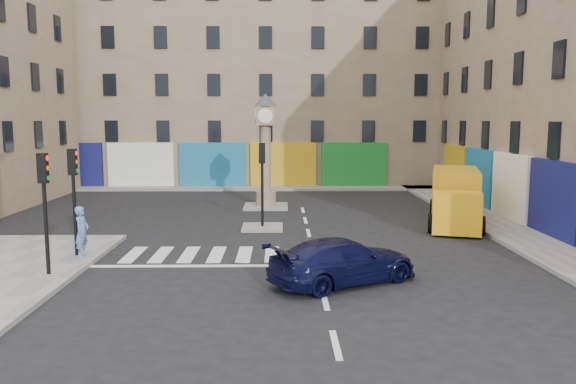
{
  "coord_description": "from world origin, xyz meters",
  "views": [
    {
      "loc": [
        -1.19,
        -16.59,
        4.87
      ],
      "look_at": [
        -0.9,
        5.31,
        2.0
      ],
      "focal_mm": 35.0,
      "sensor_mm": 36.0,
      "label": 1
    }
  ],
  "objects_px": {
    "pedestrian_blue": "(82,232)",
    "traffic_light_left_near": "(44,194)",
    "traffic_light_left_far": "(73,185)",
    "traffic_light_island": "(262,171)",
    "clock_pillar": "(266,143)",
    "navy_sedan": "(343,261)",
    "yellow_van": "(455,197)"
  },
  "relations": [
    {
      "from": "navy_sedan",
      "to": "yellow_van",
      "type": "bearing_deg",
      "value": -62.48
    },
    {
      "from": "traffic_light_island",
      "to": "clock_pillar",
      "type": "xyz_separation_m",
      "value": [
        0.0,
        6.0,
        0.96
      ]
    },
    {
      "from": "traffic_light_left_near",
      "to": "traffic_light_island",
      "type": "distance_m",
      "value": 10.03
    },
    {
      "from": "yellow_van",
      "to": "pedestrian_blue",
      "type": "bearing_deg",
      "value": -139.46
    },
    {
      "from": "traffic_light_left_far",
      "to": "pedestrian_blue",
      "type": "distance_m",
      "value": 1.64
    },
    {
      "from": "traffic_light_left_near",
      "to": "yellow_van",
      "type": "relative_size",
      "value": 0.52
    },
    {
      "from": "navy_sedan",
      "to": "yellow_van",
      "type": "distance_m",
      "value": 11.53
    },
    {
      "from": "traffic_light_left_far",
      "to": "traffic_light_island",
      "type": "height_order",
      "value": "traffic_light_left_far"
    },
    {
      "from": "clock_pillar",
      "to": "pedestrian_blue",
      "type": "distance_m",
      "value": 13.34
    },
    {
      "from": "traffic_light_left_near",
      "to": "navy_sedan",
      "type": "relative_size",
      "value": 0.79
    },
    {
      "from": "clock_pillar",
      "to": "pedestrian_blue",
      "type": "relative_size",
      "value": 3.48
    },
    {
      "from": "traffic_light_island",
      "to": "pedestrian_blue",
      "type": "height_order",
      "value": "traffic_light_island"
    },
    {
      "from": "clock_pillar",
      "to": "pedestrian_blue",
      "type": "xyz_separation_m",
      "value": [
        -6.0,
        -11.64,
        -2.52
      ]
    },
    {
      "from": "clock_pillar",
      "to": "navy_sedan",
      "type": "bearing_deg",
      "value": -79.48
    },
    {
      "from": "pedestrian_blue",
      "to": "clock_pillar",
      "type": "bearing_deg",
      "value": -20.23
    },
    {
      "from": "traffic_light_island",
      "to": "pedestrian_blue",
      "type": "xyz_separation_m",
      "value": [
        -6.0,
        -5.65,
        -1.56
      ]
    },
    {
      "from": "traffic_light_left_near",
      "to": "pedestrian_blue",
      "type": "distance_m",
      "value": 2.7
    },
    {
      "from": "pedestrian_blue",
      "to": "traffic_light_left_near",
      "type": "bearing_deg",
      "value": 179.12
    },
    {
      "from": "traffic_light_island",
      "to": "yellow_van",
      "type": "xyz_separation_m",
      "value": [
        8.98,
        1.24,
        -1.36
      ]
    },
    {
      "from": "traffic_light_island",
      "to": "clock_pillar",
      "type": "relative_size",
      "value": 0.61
    },
    {
      "from": "clock_pillar",
      "to": "traffic_light_left_far",
      "type": "bearing_deg",
      "value": -118.94
    },
    {
      "from": "clock_pillar",
      "to": "traffic_light_island",
      "type": "bearing_deg",
      "value": -90.0
    },
    {
      "from": "traffic_light_left_far",
      "to": "traffic_light_left_near",
      "type": "bearing_deg",
      "value": -90.0
    },
    {
      "from": "traffic_light_left_near",
      "to": "traffic_light_island",
      "type": "height_order",
      "value": "traffic_light_left_near"
    },
    {
      "from": "traffic_light_left_far",
      "to": "traffic_light_island",
      "type": "relative_size",
      "value": 1.0
    },
    {
      "from": "traffic_light_island",
      "to": "clock_pillar",
      "type": "height_order",
      "value": "clock_pillar"
    },
    {
      "from": "traffic_light_left_near",
      "to": "yellow_van",
      "type": "xyz_separation_m",
      "value": [
        15.28,
        9.04,
        -1.39
      ]
    },
    {
      "from": "traffic_light_left_far",
      "to": "traffic_light_island",
      "type": "xyz_separation_m",
      "value": [
        6.3,
        5.4,
        -0.03
      ]
    },
    {
      "from": "traffic_light_left_near",
      "to": "traffic_light_left_far",
      "type": "height_order",
      "value": "same"
    },
    {
      "from": "traffic_light_island",
      "to": "pedestrian_blue",
      "type": "relative_size",
      "value": 2.11
    },
    {
      "from": "traffic_light_left_near",
      "to": "traffic_light_island",
      "type": "relative_size",
      "value": 1.0
    },
    {
      "from": "yellow_van",
      "to": "pedestrian_blue",
      "type": "xyz_separation_m",
      "value": [
        -14.98,
        -6.88,
        -0.2
      ]
    }
  ]
}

